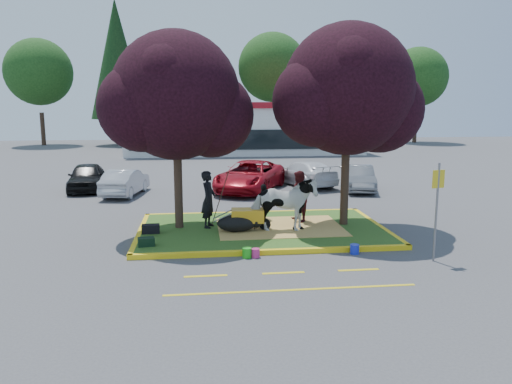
{
  "coord_description": "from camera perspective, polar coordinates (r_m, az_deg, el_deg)",
  "views": [
    {
      "loc": [
        -2.15,
        -16.32,
        4.32
      ],
      "look_at": [
        -0.16,
        0.5,
        1.29
      ],
      "focal_mm": 35.0,
      "sensor_mm": 36.0,
      "label": 1
    }
  ],
  "objects": [
    {
      "name": "car_black",
      "position": [
        26.35,
        -18.8,
        1.64
      ],
      "size": [
        1.95,
        4.11,
        1.36
      ],
      "primitive_type": "imported",
      "rotation": [
        0.0,
        0.0,
        0.09
      ],
      "color": "black",
      "rests_on": "ground"
    },
    {
      "name": "curb_near",
      "position": [
        14.54,
        2.05,
        -6.85
      ],
      "size": [
        8.3,
        0.16,
        0.15
      ],
      "primitive_type": "cube",
      "color": "yellow",
      "rests_on": "ground"
    },
    {
      "name": "bucket_blue",
      "position": [
        14.84,
        11.2,
        -6.42
      ],
      "size": [
        0.27,
        0.27,
        0.28
      ],
      "primitive_type": "cylinder",
      "rotation": [
        0.0,
        0.0,
        0.02
      ],
      "color": "#182AC7",
      "rests_on": "ground"
    },
    {
      "name": "retail_building",
      "position": [
        44.54,
        -1.43,
        7.46
      ],
      "size": [
        20.4,
        8.4,
        4.4
      ],
      "color": "silver",
      "rests_on": "ground"
    },
    {
      "name": "straw_bedding",
      "position": [
        17.06,
        2.72,
        -4.01
      ],
      "size": [
        4.2,
        3.0,
        0.01
      ],
      "primitive_type": "cube",
      "color": "#D7AF58",
      "rests_on": "median_island"
    },
    {
      "name": "curb_right",
      "position": [
        17.97,
        13.76,
        -3.83
      ],
      "size": [
        0.16,
        5.3,
        0.15
      ],
      "primitive_type": "cube",
      "color": "yellow",
      "rests_on": "ground"
    },
    {
      "name": "sign_post",
      "position": [
        14.4,
        19.99,
        -0.93
      ],
      "size": [
        0.38,
        0.12,
        2.74
      ],
      "rotation": [
        0.0,
        0.0,
        0.24
      ],
      "color": "slate",
      "rests_on": "ground"
    },
    {
      "name": "visitor_a",
      "position": [
        17.68,
        4.95,
        -0.53
      ],
      "size": [
        0.89,
        1.03,
        1.82
      ],
      "primitive_type": "imported",
      "rotation": [
        0.0,
        0.0,
        -1.31
      ],
      "color": "#4C1518",
      "rests_on": "median_island"
    },
    {
      "name": "wheelbarrow",
      "position": [
        16.5,
        -0.93,
        -2.74
      ],
      "size": [
        1.91,
        0.7,
        0.72
      ],
      "rotation": [
        0.0,
        0.0,
        -0.07
      ],
      "color": "black",
      "rests_on": "median_island"
    },
    {
      "name": "handler",
      "position": [
        16.93,
        -5.46,
        -0.84
      ],
      "size": [
        0.65,
        0.81,
        1.93
      ],
      "primitive_type": "imported",
      "rotation": [
        0.0,
        0.0,
        1.27
      ],
      "color": "black",
      "rests_on": "median_island"
    },
    {
      "name": "gear_bag_green",
      "position": [
        15.16,
        -12.44,
        -5.58
      ],
      "size": [
        0.52,
        0.38,
        0.26
      ],
      "primitive_type": "cube",
      "rotation": [
        0.0,
        0.0,
        0.18
      ],
      "color": "black",
      "rests_on": "median_island"
    },
    {
      "name": "gear_bag_dark",
      "position": [
        16.59,
        -11.95,
        -4.14
      ],
      "size": [
        0.57,
        0.32,
        0.29
      ],
      "primitive_type": "cube",
      "rotation": [
        0.0,
        0.0,
        0.03
      ],
      "color": "black",
      "rests_on": "median_island"
    },
    {
      "name": "curb_left",
      "position": [
        16.97,
        -13.12,
        -4.63
      ],
      "size": [
        0.16,
        5.3,
        0.15
      ],
      "primitive_type": "cube",
      "color": "yellow",
      "rests_on": "ground"
    },
    {
      "name": "cow",
      "position": [
        16.3,
        3.15,
        -1.46
      ],
      "size": [
        2.21,
        1.15,
        1.8
      ],
      "primitive_type": "imported",
      "rotation": [
        0.0,
        0.0,
        1.49
      ],
      "color": "white",
      "rests_on": "median_island"
    },
    {
      "name": "calf",
      "position": [
        16.42,
        -2.19,
        -3.57
      ],
      "size": [
        1.33,
        0.79,
        0.57
      ],
      "primitive_type": "ellipsoid",
      "rotation": [
        0.0,
        0.0,
        -0.04
      ],
      "color": "black",
      "rests_on": "median_island"
    },
    {
      "name": "car_white",
      "position": [
        26.59,
        5.59,
        2.17
      ],
      "size": [
        3.22,
        4.89,
        1.32
      ],
      "primitive_type": "imported",
      "rotation": [
        0.0,
        0.0,
        3.47
      ],
      "color": "white",
      "rests_on": "ground"
    },
    {
      "name": "fire_lane_stripe_c",
      "position": [
        13.52,
        11.64,
        -8.71
      ],
      "size": [
        1.1,
        0.12,
        0.01
      ],
      "primitive_type": "cube",
      "color": "yellow",
      "rests_on": "ground"
    },
    {
      "name": "treeline",
      "position": [
        54.14,
        -3.27,
        13.72
      ],
      "size": [
        46.58,
        7.8,
        14.63
      ],
      "color": "black",
      "rests_on": "ground"
    },
    {
      "name": "car_silver",
      "position": [
        24.47,
        -14.73,
        1.1
      ],
      "size": [
        1.98,
        3.96,
        1.25
      ],
      "primitive_type": "imported",
      "rotation": [
        0.0,
        0.0,
        2.96
      ],
      "color": "#A9ABB1",
      "rests_on": "ground"
    },
    {
      "name": "fire_lane_stripe_a",
      "position": [
        12.86,
        -5.78,
        -9.53
      ],
      "size": [
        1.1,
        0.12,
        0.01
      ],
      "primitive_type": "cube",
      "color": "yellow",
      "rests_on": "ground"
    },
    {
      "name": "fire_lane_long",
      "position": [
        11.93,
        4.16,
        -11.1
      ],
      "size": [
        6.0,
        0.1,
        0.01
      ],
      "primitive_type": "cube",
      "color": "yellow",
      "rests_on": "ground"
    },
    {
      "name": "bucket_green",
      "position": [
        14.21,
        -1.05,
        -6.97
      ],
      "size": [
        0.27,
        0.27,
        0.28
      ],
      "primitive_type": "cylinder",
      "rotation": [
        0.0,
        0.0,
        -0.03
      ],
      "color": "green",
      "rests_on": "ground"
    },
    {
      "name": "visitor_b",
      "position": [
        18.04,
        0.86,
        -1.12
      ],
      "size": [
        0.35,
        0.77,
        1.3
      ],
      "primitive_type": "imported",
      "rotation": [
        0.0,
        0.0,
        -1.53
      ],
      "color": "black",
      "rests_on": "median_island"
    },
    {
      "name": "tree_purple_right",
      "position": [
        17.26,
        10.51,
        10.76
      ],
      "size": [
        5.3,
        4.4,
        6.82
      ],
      "color": "black",
      "rests_on": "median_island"
    },
    {
      "name": "car_red",
      "position": [
        24.77,
        -0.71,
        1.83
      ],
      "size": [
        4.42,
        5.9,
        1.49
      ],
      "primitive_type": "imported",
      "rotation": [
        0.0,
        0.0,
        -0.41
      ],
      "color": "#A30D1A",
      "rests_on": "ground"
    },
    {
      "name": "fire_lane_stripe_b",
      "position": [
        13.04,
        3.16,
        -9.22
      ],
      "size": [
        1.1,
        0.12,
        0.01
      ],
      "primitive_type": "cube",
      "color": "yellow",
      "rests_on": "ground"
    },
    {
      "name": "curb_far",
      "position": [
        19.49,
        -0.27,
        -2.45
      ],
      "size": [
        8.3,
        0.16,
        0.15
      ],
      "primitive_type": "cube",
      "color": "yellow",
      "rests_on": "ground"
    },
    {
      "name": "median_island",
      "position": [
        17.0,
        0.72,
        -4.33
      ],
      "size": [
        8.0,
        5.0,
        0.15
      ],
      "primitive_type": "cube",
      "color": "#294F18",
      "rests_on": "ground"
    },
    {
      "name": "bucket_pink",
      "position": [
        14.24,
        -0.06,
        -6.99
      ],
      "size": [
        0.29,
        0.29,
        0.26
      ],
      "primitive_type": "cylinder",
      "rotation": [
        0.0,
        0.0,
        -0.22
      ],
      "color": "#CC2D76",
      "rests_on": "ground"
    },
    {
      "name": "tree_purple_left",
      "position": [
        16.71,
        -9.07,
        10.14
      ],
      "size": [
        5.06,
        4.2,
        6.51
      ],
      "color": "black",
      "rests_on": "median_island"
    },
    {
      "name": "ground",
      "position": [
        17.01,
        0.72,
        -4.58
      ],
      "size": [
        90.0,
        90.0,
        0.0
      ],
      "primitive_type": "plane",
      "color": "#424244",
      "rests_on": "ground"
    },
    {
      "name": "car_grey",
      "position": [
        25.45,
        11.71,
        1.56
      ],
      "size": [
        2.08,
        3.97,
        1.25
      ],
      "primitive_type": "imported",
      "rotation": [
        0.0,
        0.0,
        -0.21
      ],
      "color": "slate",
      "rests_on": "ground"
    }
  ]
}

